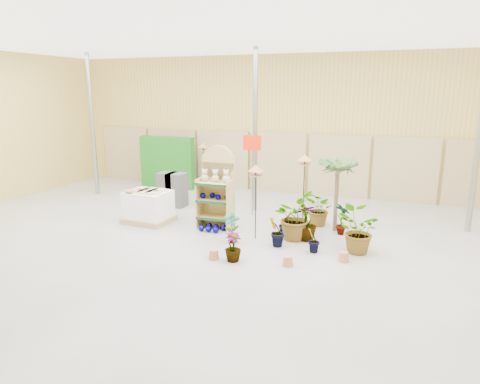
% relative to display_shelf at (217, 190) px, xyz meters
% --- Properties ---
extents(room, '(15.20, 12.10, 4.70)m').
position_rel_display_shelf_xyz_m(room, '(0.40, -0.82, 1.28)').
color(room, gray).
rests_on(room, ground).
extents(display_shelf, '(0.87, 0.57, 2.05)m').
position_rel_display_shelf_xyz_m(display_shelf, '(0.00, 0.00, 0.00)').
color(display_shelf, tan).
rests_on(display_shelf, ground).
extents(teddy_bears, '(0.75, 0.19, 0.32)m').
position_rel_display_shelf_xyz_m(teddy_bears, '(0.02, -0.10, 0.36)').
color(teddy_bears, '#C2B593').
rests_on(teddy_bears, display_shelf).
extents(gazing_balls_shelf, '(0.75, 0.26, 0.14)m').
position_rel_display_shelf_xyz_m(gazing_balls_shelf, '(0.00, -0.12, -0.13)').
color(gazing_balls_shelf, '#020055').
rests_on(gazing_balls_shelf, display_shelf).
extents(gazing_balls_floor, '(0.63, 0.39, 0.15)m').
position_rel_display_shelf_xyz_m(gazing_balls_floor, '(0.04, -0.40, -0.86)').
color(gazing_balls_floor, '#020055').
rests_on(gazing_balls_floor, ground).
extents(pallet_stack, '(1.22, 1.04, 0.86)m').
position_rel_display_shelf_xyz_m(pallet_stack, '(-1.82, -0.30, -0.52)').
color(pallet_stack, '#9A845B').
rests_on(pallet_stack, ground).
extents(charcoal_planters, '(0.80, 0.50, 1.00)m').
position_rel_display_shelf_xyz_m(charcoal_planters, '(-2.03, 1.33, -0.44)').
color(charcoal_planters, '#333333').
rests_on(charcoal_planters, ground).
extents(trellis_stock, '(2.00, 0.30, 1.80)m').
position_rel_display_shelf_xyz_m(trellis_stock, '(-3.40, 3.47, -0.04)').
color(trellis_stock, '#186217').
rests_on(trellis_stock, ground).
extents(offer_sign, '(0.50, 0.08, 2.20)m').
position_rel_display_shelf_xyz_m(offer_sign, '(0.50, 1.25, 0.63)').
color(offer_sign, gray).
rests_on(offer_sign, ground).
extents(bird_table_front, '(0.34, 0.34, 1.74)m').
position_rel_display_shelf_xyz_m(bird_table_front, '(1.20, -0.56, 0.67)').
color(bird_table_front, black).
rests_on(bird_table_front, ground).
extents(bird_table_right, '(0.34, 0.34, 1.88)m').
position_rel_display_shelf_xyz_m(bird_table_right, '(2.08, 0.47, 0.80)').
color(bird_table_right, black).
rests_on(bird_table_right, ground).
extents(bird_table_back, '(0.34, 0.34, 1.73)m').
position_rel_display_shelf_xyz_m(bird_table_back, '(-1.68, 2.81, 0.67)').
color(bird_table_back, black).
rests_on(bird_table_back, ground).
extents(palm, '(0.70, 0.70, 1.88)m').
position_rel_display_shelf_xyz_m(palm, '(2.84, 0.68, 0.67)').
color(palm, brown).
rests_on(palm, ground).
extents(potted_plant_0, '(0.42, 0.34, 0.70)m').
position_rel_display_shelf_xyz_m(potted_plant_0, '(0.79, -1.01, -0.59)').
color(potted_plant_0, '#365828').
rests_on(potted_plant_0, ground).
extents(potted_plant_1, '(0.44, 0.47, 0.68)m').
position_rel_display_shelf_xyz_m(potted_plant_1, '(1.80, -0.90, -0.60)').
color(potted_plant_1, '#365828').
rests_on(potted_plant_1, ground).
extents(potted_plant_2, '(0.99, 1.09, 1.08)m').
position_rel_display_shelf_xyz_m(potted_plant_2, '(2.02, -0.26, -0.40)').
color(potted_plant_2, '#365828').
rests_on(potted_plant_2, ground).
extents(potted_plant_3, '(0.64, 0.64, 0.84)m').
position_rel_display_shelf_xyz_m(potted_plant_3, '(2.32, -0.25, -0.52)').
color(potted_plant_3, '#365828').
rests_on(potted_plant_3, ground).
extents(potted_plant_4, '(0.49, 0.47, 0.78)m').
position_rel_display_shelf_xyz_m(potted_plant_4, '(3.03, 0.43, -0.55)').
color(potted_plant_4, '#365828').
rests_on(potted_plant_4, ground).
extents(potted_plant_5, '(0.41, 0.44, 0.64)m').
position_rel_display_shelf_xyz_m(potted_plant_5, '(1.81, -0.16, -0.62)').
color(potted_plant_5, '#365828').
rests_on(potted_plant_5, ground).
extents(potted_plant_6, '(1.03, 1.03, 0.87)m').
position_rel_display_shelf_xyz_m(potted_plant_6, '(2.41, 0.95, -0.50)').
color(potted_plant_6, '#365828').
rests_on(potted_plant_6, ground).
extents(potted_plant_7, '(0.47, 0.47, 0.61)m').
position_rel_display_shelf_xyz_m(potted_plant_7, '(1.20, -1.99, -0.63)').
color(potted_plant_7, '#365828').
rests_on(potted_plant_7, ground).
extents(potted_plant_9, '(0.32, 0.36, 0.55)m').
position_rel_display_shelf_xyz_m(potted_plant_9, '(2.63, -0.97, -0.66)').
color(potted_plant_9, '#365828').
rests_on(potted_plant_9, ground).
extents(potted_plant_10, '(1.01, 0.92, 0.97)m').
position_rel_display_shelf_xyz_m(potted_plant_10, '(3.46, -0.65, -0.45)').
color(potted_plant_10, '#365828').
rests_on(potted_plant_10, ground).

